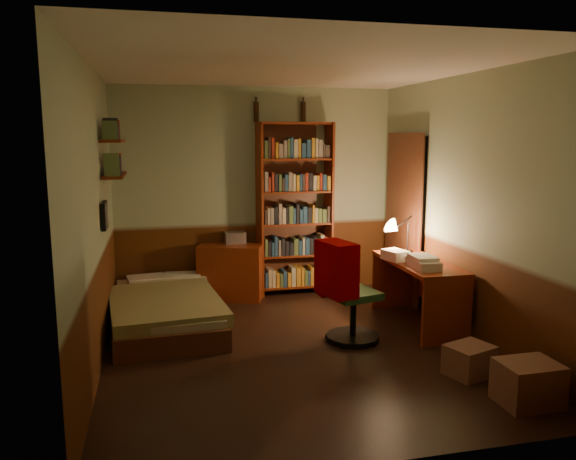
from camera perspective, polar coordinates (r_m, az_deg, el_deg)
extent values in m
cube|color=black|center=(5.49, 0.61, -11.93)|extent=(3.50, 4.00, 0.02)
cube|color=silver|center=(5.15, 0.66, 16.35)|extent=(3.50, 4.00, 0.02)
cube|color=#9AAF8B|center=(7.11, -3.25, 3.86)|extent=(3.50, 0.02, 2.60)
cube|color=#9AAF8B|center=(5.04, -19.19, 1.03)|extent=(0.02, 4.00, 2.60)
cube|color=#9AAF8B|center=(5.83, 17.68, 2.20)|extent=(0.02, 4.00, 2.60)
cube|color=#9AAF8B|center=(3.27, 9.11, -2.89)|extent=(3.50, 0.02, 2.60)
cube|color=black|center=(6.99, 11.84, 1.10)|extent=(0.06, 0.90, 2.00)
cube|color=#492414|center=(6.98, 11.58, 1.09)|extent=(0.02, 0.98, 2.08)
cube|color=olive|center=(6.17, -12.37, -6.77)|extent=(1.15, 2.01, 0.58)
cube|color=maroon|center=(6.98, -5.85, -4.28)|extent=(0.85, 0.61, 0.68)
cube|color=#B2B2B7|center=(7.03, -5.42, -0.76)|extent=(0.26, 0.21, 0.14)
cube|color=maroon|center=(7.08, 0.70, 2.10)|extent=(0.95, 0.36, 2.17)
cylinder|color=black|center=(7.03, -3.24, 11.88)|extent=(0.07, 0.07, 0.24)
cylinder|color=black|center=(7.16, 1.55, 11.88)|extent=(0.08, 0.08, 0.25)
cube|color=maroon|center=(6.16, 13.02, -6.26)|extent=(0.55, 1.30, 0.70)
cube|color=silver|center=(6.07, 10.85, -2.52)|extent=(0.26, 0.31, 0.11)
cone|color=black|center=(6.49, 12.11, 0.19)|extent=(0.17, 0.17, 0.55)
cube|color=#2A562B|center=(5.54, 6.68, -5.97)|extent=(0.62, 0.57, 1.05)
cube|color=#AC0004|center=(5.14, 6.79, 1.75)|extent=(0.40, 0.50, 0.52)
cube|color=maroon|center=(6.09, -17.18, 5.35)|extent=(0.20, 0.90, 0.03)
cube|color=maroon|center=(6.08, -17.34, 8.64)|extent=(0.20, 0.90, 0.03)
cube|color=black|center=(5.63, -18.15, 1.42)|extent=(0.04, 0.32, 0.26)
cube|color=brown|center=(4.73, 23.20, -14.12)|extent=(0.44, 0.35, 0.33)
cube|color=brown|center=(5.10, 17.96, -12.47)|extent=(0.44, 0.40, 0.26)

